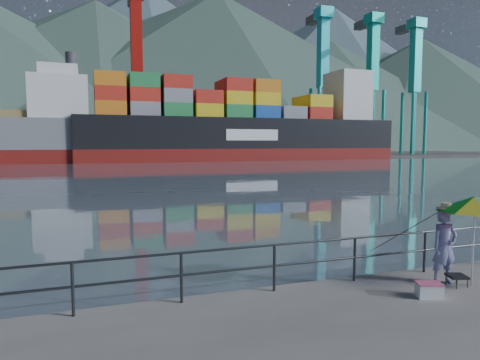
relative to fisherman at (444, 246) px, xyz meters
name	(u,v)px	position (x,y,z in m)	size (l,w,h in m)	color
harbor_water	(105,153)	(-2.79, 129.10, -0.84)	(500.00, 280.00, 0.00)	slate
far_dock	(157,156)	(7.21, 92.10, -0.84)	(200.00, 40.00, 0.40)	#514F4C
guardrail	(316,263)	(-2.79, 0.80, -0.32)	(22.00, 0.06, 1.03)	#2D3033
mountains	(179,77)	(36.02, 206.85, 34.71)	(600.00, 332.80, 80.00)	#385147
port_cranes	(256,85)	(28.21, 83.10, 15.16)	(116.00, 28.00, 38.40)	red
container_stacks	(253,141)	(31.22, 92.52, 2.55)	(58.00, 5.40, 7.80)	gray
fisherman	(444,246)	(0.00, 0.00, 0.00)	(0.61, 0.40, 1.69)	navy
beach_umbrella	(475,204)	(0.49, -0.32, 0.99)	(1.99, 1.99, 2.00)	white
folding_stool	(457,280)	(0.13, -0.26, -0.71)	(0.48, 0.48, 0.25)	black
cooler_bag	(429,291)	(-0.96, -0.60, -0.70)	(0.48, 0.32, 0.28)	white
fishing_rod	(400,269)	(-0.14, 1.23, -0.84)	(0.02, 0.02, 2.27)	black
container_ship	(251,128)	(22.20, 70.31, 4.98)	(60.94, 10.16, 18.10)	maroon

